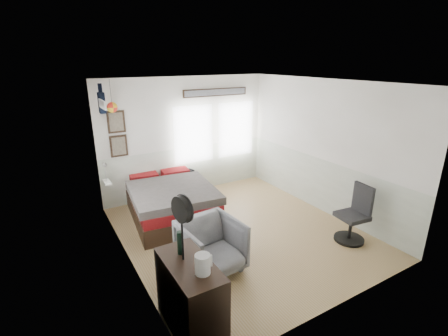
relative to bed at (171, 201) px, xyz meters
The scene contains 12 objects.
ground_plane 1.54m from the bed, 55.24° to the right, with size 4.00×4.50×0.01m, color olive.
room_shell 1.83m from the bed, 53.35° to the right, with size 4.02×4.52×2.71m.
wall_decor 1.92m from the bed, 108.84° to the left, with size 3.55×1.32×1.44m.
bed is the anchor object (origin of this frame).
dresser 2.99m from the bed, 107.20° to the right, with size 0.48×1.00×0.90m, color black.
armchair 1.96m from the bed, 93.75° to the right, with size 0.84×0.87×0.79m, color gray.
nightstand 1.10m from the bed, 47.17° to the left, with size 0.45×0.36×0.45m, color black.
task_chair 3.47m from the bed, 45.83° to the right, with size 0.51×0.51×1.03m.
kettle 3.26m from the bed, 105.03° to the right, with size 0.19×0.17×0.22m.
bottle 2.86m from the bed, 108.67° to the right, with size 0.07×0.07×0.29m, color black.
stand_fan 3.12m from the bed, 108.04° to the right, with size 0.14×0.32×0.79m.
black_bag 1.12m from the bed, 47.17° to the left, with size 0.28×0.18×0.16m, color black.
Camera 1 is at (-2.96, -4.46, 3.06)m, focal length 26.00 mm.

